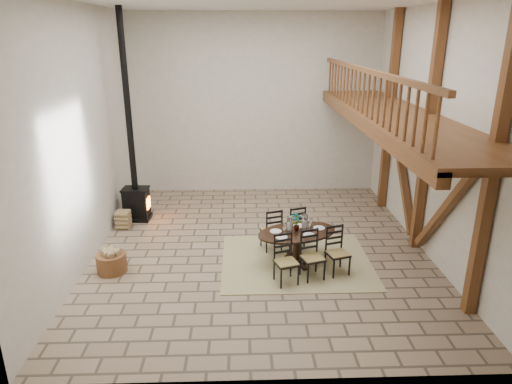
{
  "coord_description": "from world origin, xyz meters",
  "views": [
    {
      "loc": [
        -0.4,
        -8.96,
        4.4
      ],
      "look_at": [
        -0.09,
        0.4,
        1.15
      ],
      "focal_mm": 32.0,
      "sensor_mm": 36.0,
      "label": 1
    }
  ],
  "objects_px": {
    "log_basket": "(112,262)",
    "log_stack": "(123,219)",
    "dining_table": "(299,247)",
    "wood_stove": "(134,176)"
  },
  "relations": [
    {
      "from": "wood_stove",
      "to": "log_stack",
      "type": "xyz_separation_m",
      "value": [
        -0.22,
        -0.53,
        -0.91
      ]
    },
    {
      "from": "wood_stove",
      "to": "log_stack",
      "type": "bearing_deg",
      "value": -109.28
    },
    {
      "from": "dining_table",
      "to": "log_stack",
      "type": "relative_size",
      "value": 4.81
    },
    {
      "from": "log_basket",
      "to": "log_stack",
      "type": "relative_size",
      "value": 1.33
    },
    {
      "from": "log_basket",
      "to": "log_stack",
      "type": "bearing_deg",
      "value": 97.58
    },
    {
      "from": "wood_stove",
      "to": "log_basket",
      "type": "relative_size",
      "value": 8.68
    },
    {
      "from": "dining_table",
      "to": "wood_stove",
      "type": "relative_size",
      "value": 0.42
    },
    {
      "from": "dining_table",
      "to": "log_basket",
      "type": "relative_size",
      "value": 3.62
    },
    {
      "from": "log_basket",
      "to": "wood_stove",
      "type": "bearing_deg",
      "value": 91.42
    },
    {
      "from": "dining_table",
      "to": "wood_stove",
      "type": "height_order",
      "value": "wood_stove"
    }
  ]
}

